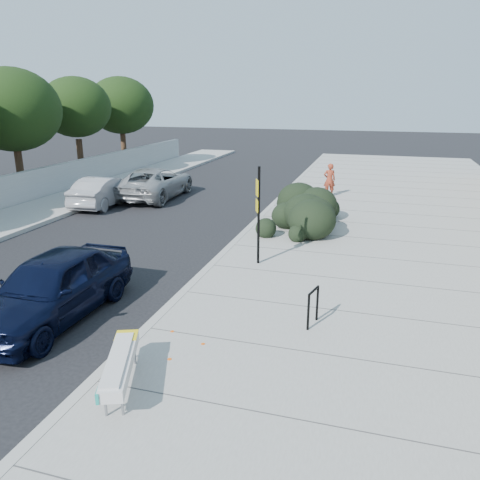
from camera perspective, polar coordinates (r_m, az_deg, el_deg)
The scene contains 16 objects.
ground at distance 11.96m, azimuth -6.88°, elevation -6.89°, with size 120.00×120.00×0.00m, color black.
sidewalk_near at distance 15.77m, azimuth 19.90°, elevation -1.50°, with size 11.20×50.00×0.15m, color gray.
sidewalk_far at distance 21.02m, azimuth -25.71°, elevation 2.35°, with size 3.00×50.00×0.15m, color gray.
curb_near at distance 16.34m, azimuth -0.01°, elevation 0.25°, with size 0.22×50.00×0.17m, color #9E9E99.
curb_far at distance 20.05m, azimuth -22.51°, elevation 2.13°, with size 0.22×50.00×0.17m, color #9E9E99.
tree_far_d at distance 25.45m, azimuth -26.07°, elevation 14.06°, with size 4.60×4.60×6.16m.
tree_far_e at distance 29.37m, azimuth -19.42°, elevation 15.00°, with size 4.00×4.00×5.90m.
tree_far_f at distance 33.58m, azimuth -14.34°, elevation 15.60°, with size 4.40×4.40×6.07m.
bench at distance 8.27m, azimuth -14.41°, elevation -14.37°, with size 1.05×1.93×0.58m.
bike_rack at distance 10.11m, azimuth 8.91°, elevation -7.66°, with size 0.17×0.55×0.82m.
sign_post at distance 13.29m, azimuth 2.22°, elevation 3.67°, with size 0.17×0.31×2.84m.
hedge at distance 17.63m, azimuth 7.50°, elevation 4.21°, with size 2.08×4.15×1.56m, color black.
sedan_navy at distance 11.31m, azimuth -21.91°, elevation -5.33°, with size 1.81×4.50×1.53m, color black.
wagon_silver at distance 22.33m, azimuth -16.26°, elevation 5.75°, with size 1.43×4.09×1.35m, color #9E9EA2.
suv_silver at distance 23.54m, azimuth -10.33°, elevation 6.89°, with size 2.45×5.32×1.48m, color #939598.
pedestrian at distance 23.18m, azimuth 10.85°, elevation 7.22°, with size 0.58×0.38×1.59m, color maroon.
Camera 1 is at (4.44, -9.98, 4.87)m, focal length 35.00 mm.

